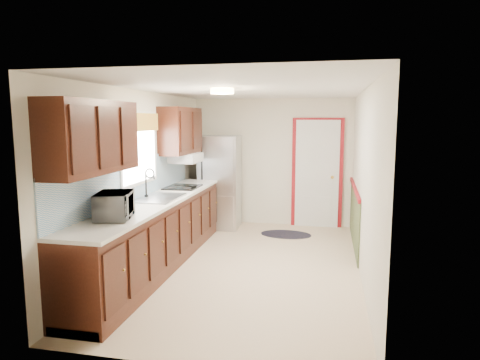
% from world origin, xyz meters
% --- Properties ---
extents(room_shell, '(3.20, 5.20, 2.52)m').
position_xyz_m(room_shell, '(0.00, 0.00, 1.20)').
color(room_shell, beige).
rests_on(room_shell, ground).
extents(kitchen_run, '(0.63, 4.00, 2.20)m').
position_xyz_m(kitchen_run, '(-1.24, -0.29, 0.81)').
color(kitchen_run, black).
rests_on(kitchen_run, ground).
extents(back_wall_trim, '(1.12, 2.30, 2.08)m').
position_xyz_m(back_wall_trim, '(0.99, 2.21, 0.89)').
color(back_wall_trim, maroon).
rests_on(back_wall_trim, ground).
extents(ceiling_fixture, '(0.30, 0.30, 0.06)m').
position_xyz_m(ceiling_fixture, '(-0.30, -0.20, 2.36)').
color(ceiling_fixture, '#FFD88C').
rests_on(ceiling_fixture, room_shell).
extents(microwave, '(0.42, 0.57, 0.35)m').
position_xyz_m(microwave, '(-1.20, -1.43, 1.11)').
color(microwave, white).
rests_on(microwave, kitchen_run).
extents(refrigerator, '(0.74, 0.73, 1.71)m').
position_xyz_m(refrigerator, '(-0.92, 2.05, 0.85)').
color(refrigerator, '#B7B7BC').
rests_on(refrigerator, ground).
extents(rug, '(0.91, 0.61, 0.01)m').
position_xyz_m(rug, '(0.36, 1.73, 0.01)').
color(rug, black).
rests_on(rug, ground).
extents(cooktop, '(0.49, 0.59, 0.02)m').
position_xyz_m(cooktop, '(-1.19, 0.75, 0.95)').
color(cooktop, black).
rests_on(cooktop, kitchen_run).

